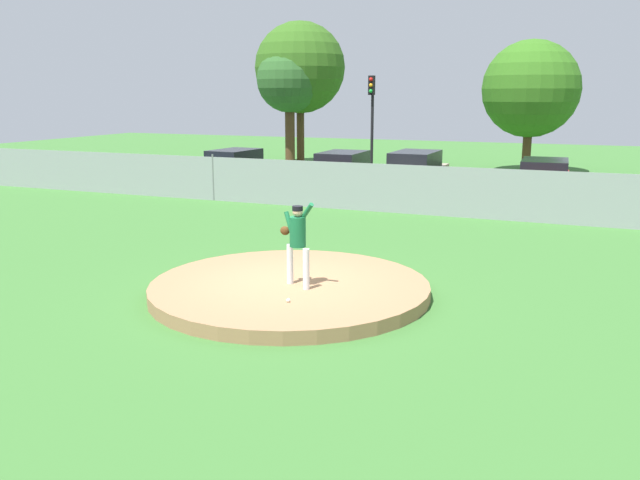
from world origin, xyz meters
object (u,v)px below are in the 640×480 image
Objects in this scene: parked_car_champagne at (415,174)px; traffic_cone_orange at (591,194)px; parked_car_burgundy at (343,172)px; pitcher_youth at (297,237)px; parked_car_red at (544,181)px; traffic_light_near at (372,109)px; parked_car_teal at (235,168)px; baseball at (288,300)px.

traffic_cone_orange is (6.70, 0.82, -0.58)m from parked_car_champagne.
traffic_cone_orange is at bearing 6.95° from parked_car_champagne.
parked_car_champagne is (3.04, 0.26, 0.05)m from parked_car_burgundy.
parked_car_red is (3.64, 14.76, -0.50)m from pitcher_youth.
parked_car_burgundy reaches higher than traffic_cone_orange.
traffic_light_near reaches higher than parked_car_red.
traffic_light_near is (-8.31, 4.36, 2.56)m from parked_car_red.
parked_car_teal is 8.17× the size of traffic_cone_orange.
parked_car_red is at bearing -156.87° from traffic_cone_orange.
pitcher_youth is 3.14× the size of traffic_cone_orange.
baseball is at bearing -76.25° from traffic_light_near.
parked_car_teal is (-8.24, -0.23, -0.08)m from parked_car_champagne.
baseball is at bearing -84.13° from parked_car_champagne.
traffic_cone_orange is at bearing 23.13° from parked_car_red.
parked_car_teal is 7.26m from traffic_light_near.
parked_car_champagne reaches higher than parked_car_burgundy.
parked_car_champagne is at bearing 95.87° from baseball.
pitcher_youth is at bearing -73.06° from parked_car_burgundy.
parked_car_champagne is 8.24m from parked_car_teal.
baseball is at bearing -102.09° from parked_car_red.
traffic_light_near is (-3.31, 4.45, 2.49)m from parked_car_champagne.
parked_car_burgundy is 8.23× the size of traffic_cone_orange.
parked_car_red is (8.03, 0.34, -0.02)m from parked_car_burgundy.
pitcher_youth is at bearing 104.54° from baseball.
parked_car_burgundy is 0.99× the size of parked_car_red.
pitcher_youth is 0.35× the size of traffic_light_near.
parked_car_red is 13.23m from parked_car_teal.
baseball is 18.33m from parked_car_teal.
baseball is 17.27m from traffic_cone_orange.
parked_car_champagne is at bearing 95.26° from pitcher_youth.
pitcher_youth is 16.42m from traffic_cone_orange.
traffic_light_near reaches higher than traffic_cone_orange.
traffic_cone_orange is 0.11× the size of traffic_light_near.
pitcher_youth reaches higher than parked_car_red.
baseball is 16.12m from parked_car_burgundy.
parked_car_burgundy is at bearing -173.71° from traffic_cone_orange.
pitcher_youth reaches higher than baseball.
pitcher_youth is at bearing -109.05° from traffic_cone_orange.
traffic_light_near is at bearing 103.75° from baseball.
parked_car_champagne is at bearing -179.00° from parked_car_red.
traffic_cone_orange reaches higher than baseball.
parked_car_burgundy is 3.05m from parked_car_champagne.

